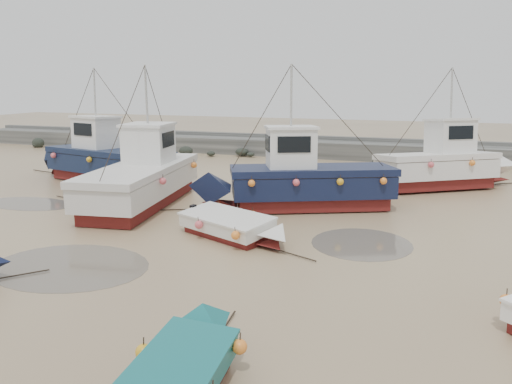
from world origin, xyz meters
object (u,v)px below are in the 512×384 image
(cabin_boat_1, at_px, (146,175))
(cabin_boat_3, at_px, (447,162))
(person, at_px, (127,188))
(cabin_boat_2, at_px, (298,179))
(dinghy_2, at_px, (182,365))
(dinghy_4, at_px, (106,195))
(cabin_boat_0, at_px, (101,158))
(dinghy_5, at_px, (235,224))

(cabin_boat_1, distance_m, cabin_boat_3, 15.44)
(cabin_boat_1, relative_size, person, 6.54)
(cabin_boat_2, relative_size, cabin_boat_3, 1.19)
(dinghy_2, xyz_separation_m, person, (-10.95, 15.05, -0.56))
(dinghy_2, height_order, person, dinghy_2)
(dinghy_2, xyz_separation_m, cabin_boat_2, (-1.33, 13.78, 0.77))
(dinghy_4, height_order, cabin_boat_2, cabin_boat_2)
(dinghy_4, bearing_deg, cabin_boat_0, 51.39)
(dinghy_4, xyz_separation_m, person, (-1.40, 3.78, -0.55))
(cabin_boat_2, height_order, person, cabin_boat_2)
(dinghy_2, bearing_deg, cabin_boat_2, 91.02)
(dinghy_4, xyz_separation_m, cabin_boat_1, (1.34, 1.30, 0.75))
(cabin_boat_2, xyz_separation_m, cabin_boat_3, (6.36, 6.73, 0.05))
(dinghy_4, bearing_deg, cabin_boat_3, -43.27)
(dinghy_2, relative_size, cabin_boat_3, 0.64)
(dinghy_2, height_order, cabin_boat_3, cabin_boat_3)
(cabin_boat_2, bearing_deg, person, 58.70)
(cabin_boat_0, distance_m, cabin_boat_3, 18.85)
(dinghy_5, relative_size, cabin_boat_2, 0.57)
(person, bearing_deg, cabin_boat_1, 112.97)
(cabin_boat_2, relative_size, person, 5.70)
(cabin_boat_1, relative_size, cabin_boat_2, 1.15)
(cabin_boat_3, height_order, person, cabin_boat_3)
(cabin_boat_0, xyz_separation_m, cabin_boat_1, (5.13, -3.73, -0.02))
(cabin_boat_2, distance_m, person, 9.79)
(dinghy_2, bearing_deg, cabin_boat_1, 118.66)
(cabin_boat_2, bearing_deg, dinghy_4, 83.22)
(dinghy_4, distance_m, dinghy_5, 7.56)
(cabin_boat_3, bearing_deg, cabin_boat_2, -76.25)
(cabin_boat_3, bearing_deg, person, -103.99)
(cabin_boat_1, height_order, cabin_boat_2, same)
(dinghy_2, height_order, dinghy_4, same)
(person, bearing_deg, cabin_boat_0, -52.18)
(cabin_boat_1, bearing_deg, person, 130.03)
(dinghy_4, height_order, cabin_boat_0, cabin_boat_0)
(dinghy_2, xyz_separation_m, cabin_boat_1, (-8.21, 12.57, 0.74))
(dinghy_4, bearing_deg, person, 34.63)
(cabin_boat_2, bearing_deg, cabin_boat_0, 54.40)
(dinghy_4, relative_size, dinghy_5, 1.04)
(dinghy_2, distance_m, cabin_boat_2, 13.87)
(cabin_boat_1, xyz_separation_m, cabin_boat_3, (13.24, 7.95, 0.08))
(dinghy_4, height_order, person, dinghy_4)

